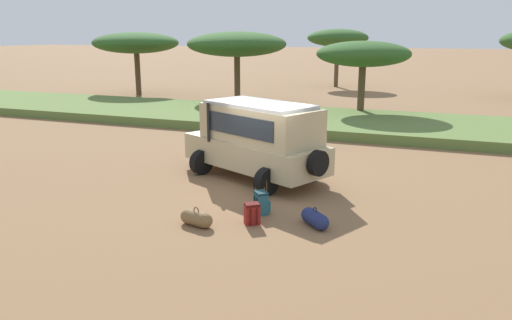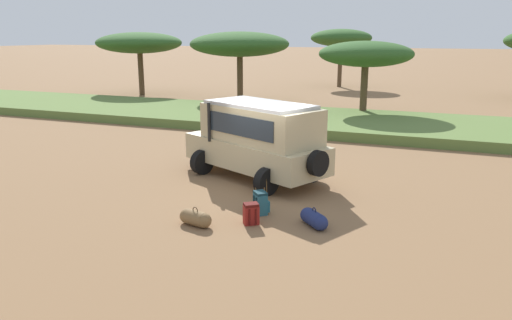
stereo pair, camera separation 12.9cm
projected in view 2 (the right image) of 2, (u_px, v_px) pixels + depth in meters
The scene contains 12 objects.
ground_plane at pixel (263, 187), 15.02m from camera, with size 320.00×320.00×0.00m, color olive.
grass_bank at pixel (341, 122), 24.75m from camera, with size 120.00×7.00×0.44m.
safari_vehicle at pixel (258, 139), 15.64m from camera, with size 5.36×3.89×2.44m.
backpack_beside_front_wheel at pixel (251, 214), 12.08m from camera, with size 0.45×0.45×0.53m.
backpack_cluster_center at pixel (261, 203), 12.75m from camera, with size 0.48×0.48×0.59m.
backpack_near_rear_wheel at pixel (261, 187), 14.20m from camera, with size 0.42×0.42×0.53m.
duffel_bag_low_black_case at pixel (314, 219), 11.95m from camera, with size 0.80×0.78×0.48m.
duffel_bag_soft_canvas at pixel (195, 218), 11.99m from camera, with size 0.90×0.49×0.47m.
acacia_tree_far_left at pixel (139, 43), 36.92m from camera, with size 6.19×6.49×4.63m.
acacia_tree_left_mid at pixel (240, 44), 32.09m from camera, with size 6.35×6.66×4.65m.
acacia_tree_centre_back at pixel (341, 38), 42.57m from camera, with size 5.22×4.46×4.91m.
acacia_tree_right_mid at pixel (366, 54), 26.48m from camera, with size 5.01×4.55×4.14m.
Camera 2 is at (5.14, -13.41, 4.49)m, focal length 35.00 mm.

